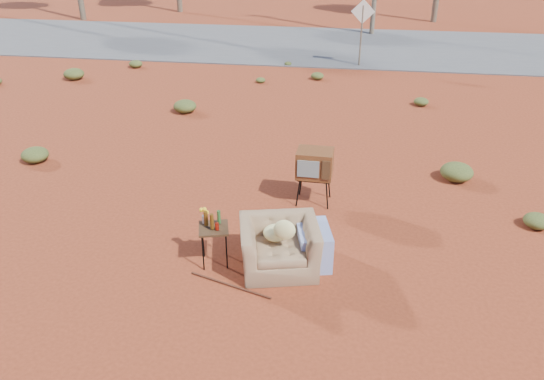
# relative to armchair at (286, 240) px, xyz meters

# --- Properties ---
(ground) EXTENTS (140.00, 140.00, 0.00)m
(ground) POSITION_rel_armchair_xyz_m (-0.50, -0.08, -0.46)
(ground) COLOR maroon
(ground) RESTS_ON ground
(highway) EXTENTS (140.00, 7.00, 0.04)m
(highway) POSITION_rel_armchair_xyz_m (-0.50, 14.92, -0.44)
(highway) COLOR #565659
(highway) RESTS_ON ground
(armchair) EXTENTS (1.43, 1.12, 0.98)m
(armchair) POSITION_rel_armchair_xyz_m (0.00, 0.00, 0.00)
(armchair) COLOR #866749
(armchair) RESTS_ON ground
(tv_unit) EXTENTS (0.64, 0.53, 1.01)m
(tv_unit) POSITION_rel_armchair_xyz_m (0.25, 2.04, 0.29)
(tv_unit) COLOR black
(tv_unit) RESTS_ON ground
(side_table) EXTENTS (0.52, 0.52, 0.88)m
(side_table) POSITION_rel_armchair_xyz_m (-1.09, -0.05, 0.18)
(side_table) COLOR #3B2915
(side_table) RESTS_ON ground
(rusty_bar) EXTENTS (1.24, 0.43, 0.03)m
(rusty_bar) POSITION_rel_armchair_xyz_m (-0.71, -0.60, -0.44)
(rusty_bar) COLOR #512515
(rusty_bar) RESTS_ON ground
(road_sign) EXTENTS (0.78, 0.06, 2.19)m
(road_sign) POSITION_rel_armchair_xyz_m (1.00, 11.92, 1.04)
(road_sign) COLOR brown
(road_sign) RESTS_ON ground
(scrub_patch) EXTENTS (17.49, 8.07, 0.33)m
(scrub_patch) POSITION_rel_armchair_xyz_m (-1.32, 4.33, -0.32)
(scrub_patch) COLOR #535927
(scrub_patch) RESTS_ON ground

